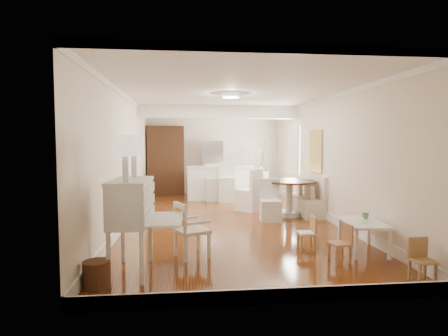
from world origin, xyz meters
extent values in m
plane|color=brown|center=(0.00, 0.00, 0.00)|extent=(9.00, 9.00, 0.00)
cube|color=white|center=(0.00, 0.00, 2.80)|extent=(4.50, 9.00, 0.04)
cube|color=#EFE1CB|center=(0.00, 4.50, 1.40)|extent=(4.50, 0.04, 2.80)
cube|color=#EFE1CB|center=(0.00, -4.50, 1.40)|extent=(4.50, 0.04, 2.80)
cube|color=#EFE1CB|center=(-2.25, 0.00, 1.40)|extent=(0.04, 9.00, 2.80)
cube|color=#EFE1CB|center=(2.25, 0.00, 1.40)|extent=(0.04, 9.00, 2.80)
cube|color=white|center=(0.00, 2.20, 2.62)|extent=(4.50, 0.45, 0.36)
cube|color=tan|center=(2.21, 0.50, 1.55)|extent=(0.04, 0.84, 1.04)
cube|color=white|center=(2.23, 2.40, 1.55)|extent=(0.04, 1.10, 1.40)
cylinder|color=#381E11|center=(-1.20, 4.48, 1.85)|extent=(0.30, 0.03, 0.30)
cylinder|color=white|center=(0.00, -0.50, 2.75)|extent=(0.36, 0.36, 0.08)
cube|color=silver|center=(-1.70, -3.31, 0.64)|extent=(1.03, 1.05, 1.28)
cube|color=silver|center=(-0.87, -2.71, 0.43)|extent=(0.65, 0.65, 0.86)
cylinder|color=#542E1A|center=(-2.05, -3.81, 0.17)|extent=(0.39, 0.39, 0.33)
cube|color=white|center=(1.90, -2.68, 0.25)|extent=(0.72, 1.06, 0.49)
cube|color=#AC754E|center=(1.30, -3.18, 0.29)|extent=(0.32, 0.32, 0.58)
cube|color=tan|center=(1.02, -2.48, 0.28)|extent=(0.28, 0.28, 0.57)
cube|color=#9E7447|center=(2.03, -4.03, 0.28)|extent=(0.27, 0.27, 0.56)
cube|color=silver|center=(1.99, 0.50, 0.49)|extent=(0.52, 1.60, 0.98)
cylinder|color=#452916|center=(1.51, 0.28, 0.43)|extent=(1.67, 1.67, 0.86)
cube|color=white|center=(0.93, -0.24, 0.47)|extent=(0.49, 0.51, 0.95)
cube|color=white|center=(0.66, 1.07, 0.55)|extent=(0.75, 0.75, 1.09)
cube|color=white|center=(0.10, 3.10, 0.52)|extent=(2.05, 0.65, 1.03)
cube|color=silver|center=(-0.14, 2.75, 0.56)|extent=(0.47, 0.47, 1.12)
cube|color=white|center=(0.25, 2.50, 0.59)|extent=(0.51, 0.51, 1.18)
cube|color=#381E11|center=(-1.60, 4.18, 1.15)|extent=(1.20, 0.60, 2.30)
imported|color=silver|center=(0.30, 4.15, 0.90)|extent=(0.75, 0.65, 1.80)
cube|color=white|center=(1.51, 3.40, 0.40)|extent=(0.55, 0.91, 0.81)
imported|color=#5A9B66|center=(2.04, -2.46, 0.54)|extent=(0.12, 0.12, 0.09)
imported|color=white|center=(1.47, 3.44, 0.91)|extent=(0.23, 0.23, 0.20)
camera|label=1|loc=(-0.97, -8.40, 1.78)|focal=30.00mm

